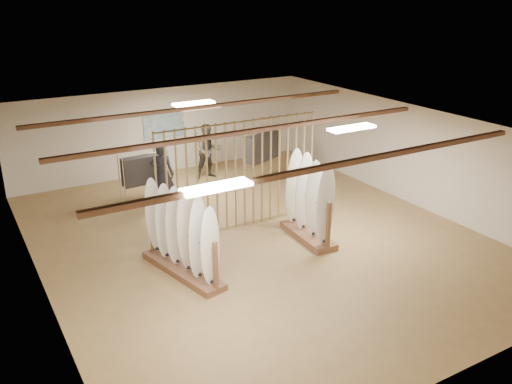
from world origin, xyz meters
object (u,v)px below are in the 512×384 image
shopper_a (162,170)px  rack_right (309,212)px  clothing_rack_a (144,170)px  shopper_b (208,148)px  clothing_rack_b (262,147)px  rack_left (182,246)px

shopper_a → rack_right: bearing=157.7°
clothing_rack_a → shopper_b: 2.64m
clothing_rack_b → shopper_a: 3.71m
clothing_rack_a → clothing_rack_b: size_ratio=0.93×
shopper_a → clothing_rack_b: bearing=-132.0°
clothing_rack_b → shopper_a: shopper_a is taller
clothing_rack_a → shopper_b: bearing=16.1°
clothing_rack_b → shopper_b: size_ratio=0.77×
clothing_rack_b → shopper_a: (-3.66, -0.65, 0.02)m
rack_right → shopper_b: size_ratio=1.05×
shopper_b → rack_left: bearing=-118.1°
clothing_rack_b → shopper_b: shopper_b is taller
rack_right → clothing_rack_b: (1.42, 4.56, 0.29)m
clothing_rack_a → clothing_rack_b: bearing=-2.8°
clothing_rack_a → shopper_a: 0.66m
rack_left → shopper_b: (3.24, 5.45, 0.34)m
rack_left → clothing_rack_a: rack_left is taller
clothing_rack_a → shopper_a: (0.35, -0.55, 0.09)m
rack_left → shopper_a: shopper_a is taller
rack_left → clothing_rack_b: size_ratio=1.60×
rack_left → rack_right: (3.35, 0.07, 0.05)m
rack_right → shopper_b: rack_right is taller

